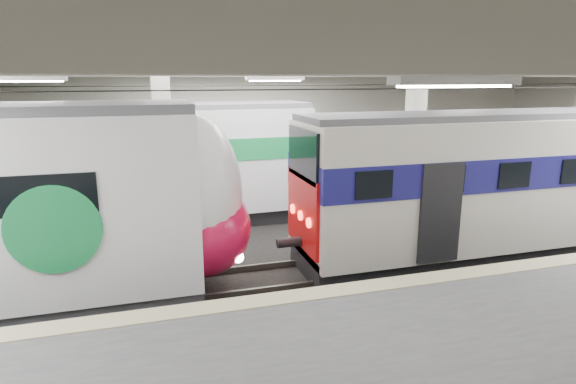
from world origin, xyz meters
name	(u,v)px	position (x,y,z in m)	size (l,w,h in m)	color
station_hall	(323,163)	(0.00, -1.74, 3.24)	(36.00, 24.00, 5.75)	black
older_rer	(505,181)	(6.16, 0.00, 2.14)	(12.18, 2.69, 4.07)	beige
far_train	(119,166)	(-4.38, 5.50, 2.13)	(12.85, 3.00, 4.13)	white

